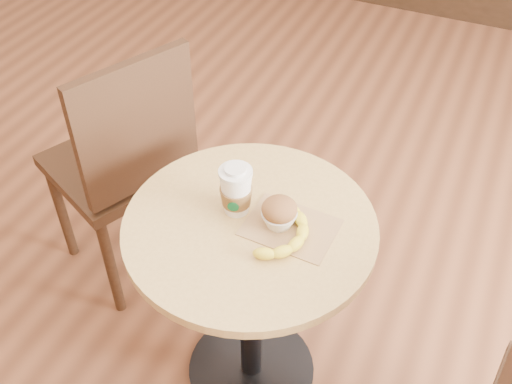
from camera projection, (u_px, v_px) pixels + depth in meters
cafe_table at (250, 275)px, 1.76m from camera, size 0.69×0.69×0.75m
chair_left at (126, 162)px, 2.10m from camera, size 0.59×0.59×1.01m
kraft_bag at (290, 227)px, 1.60m from camera, size 0.25×0.19×0.00m
coffee_cup at (236, 192)px, 1.60m from camera, size 0.09×0.09×0.15m
muffin at (279, 213)px, 1.58m from camera, size 0.10×0.10×0.09m
banana at (289, 234)px, 1.56m from camera, size 0.15×0.25×0.03m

